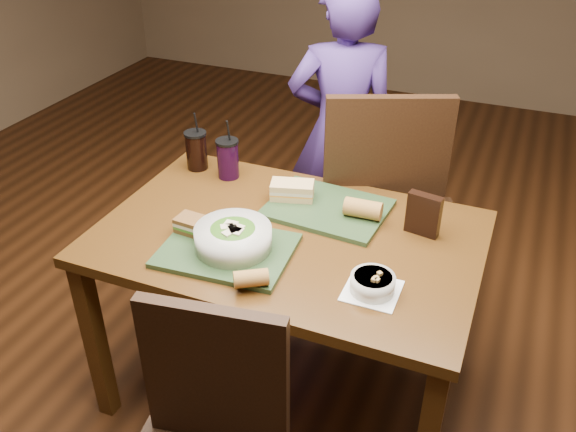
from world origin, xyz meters
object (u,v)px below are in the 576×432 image
(chip_bag, at_px, (424,215))
(baguette_near, at_px, (251,278))
(salad_bowl, at_px, (233,236))
(chair_far, at_px, (389,199))
(sandwich_near, at_px, (193,225))
(baguette_far, at_px, (363,209))
(tray_far, at_px, (328,208))
(cup_cola, at_px, (196,150))
(soup_bowl, at_px, (373,283))
(dining_table, at_px, (288,255))
(sandwich_far, at_px, (292,190))
(diner, at_px, (341,131))
(tray_near, at_px, (227,250))
(cup_berry, at_px, (228,158))

(chip_bag, bearing_deg, baguette_near, -119.12)
(salad_bowl, bearing_deg, chair_far, 66.02)
(salad_bowl, xyz_separation_m, sandwich_near, (-0.17, 0.03, -0.02))
(chair_far, height_order, baguette_far, chair_far)
(tray_far, height_order, cup_cola, cup_cola)
(baguette_near, bearing_deg, soup_bowl, 21.33)
(dining_table, bearing_deg, sandwich_far, 108.31)
(diner, distance_m, cup_cola, 0.79)
(chair_far, bearing_deg, tray_near, -114.70)
(chair_far, height_order, cup_cola, chair_far)
(salad_bowl, distance_m, chip_bag, 0.65)
(diner, height_order, chip_bag, diner)
(sandwich_far, relative_size, baguette_near, 1.68)
(dining_table, relative_size, tray_far, 3.10)
(sandwich_far, bearing_deg, cup_berry, 164.35)
(baguette_far, xyz_separation_m, cup_cola, (-0.74, 0.14, 0.03))
(baguette_near, distance_m, cup_cola, 0.84)
(chip_bag, bearing_deg, dining_table, -147.54)
(sandwich_far, bearing_deg, baguette_near, -81.05)
(sandwich_near, xyz_separation_m, baguette_far, (0.50, 0.31, 0.01))
(dining_table, height_order, cup_berry, cup_berry)
(chair_far, xyz_separation_m, sandwich_far, (-0.28, -0.39, 0.18))
(diner, xyz_separation_m, baguette_near, (0.14, -1.30, 0.09))
(tray_near, distance_m, sandwich_near, 0.16)
(salad_bowl, distance_m, baguette_near, 0.21)
(soup_bowl, relative_size, chip_bag, 1.08)
(baguette_near, xyz_separation_m, baguette_far, (0.20, 0.50, 0.01))
(chair_far, height_order, sandwich_far, chair_far)
(dining_table, xyz_separation_m, diner, (-0.13, 0.98, 0.05))
(dining_table, height_order, cup_cola, cup_cola)
(dining_table, distance_m, sandwich_near, 0.35)
(sandwich_far, height_order, baguette_near, sandwich_far)
(tray_far, bearing_deg, sandwich_far, 176.07)
(chair_far, distance_m, cup_berry, 0.70)
(salad_bowl, xyz_separation_m, cup_cola, (-0.41, 0.48, 0.02))
(soup_bowl, distance_m, cup_cola, 1.02)
(tray_near, relative_size, sandwich_near, 3.58)
(baguette_near, relative_size, cup_cola, 0.42)
(dining_table, relative_size, sandwich_far, 7.46)
(soup_bowl, xyz_separation_m, sandwich_far, (-0.42, 0.40, 0.02))
(dining_table, distance_m, tray_far, 0.23)
(tray_near, relative_size, baguette_far, 3.19)
(chair_far, relative_size, cup_cola, 4.52)
(chip_bag, bearing_deg, salad_bowl, -137.86)
(sandwich_far, xyz_separation_m, baguette_far, (0.28, -0.03, 0.00))
(dining_table, distance_m, sandwich_far, 0.26)
(sandwich_near, bearing_deg, baguette_far, 31.61)
(diner, distance_m, sandwich_near, 1.13)
(sandwich_near, distance_m, sandwich_far, 0.41)
(baguette_far, bearing_deg, sandwich_far, 173.97)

